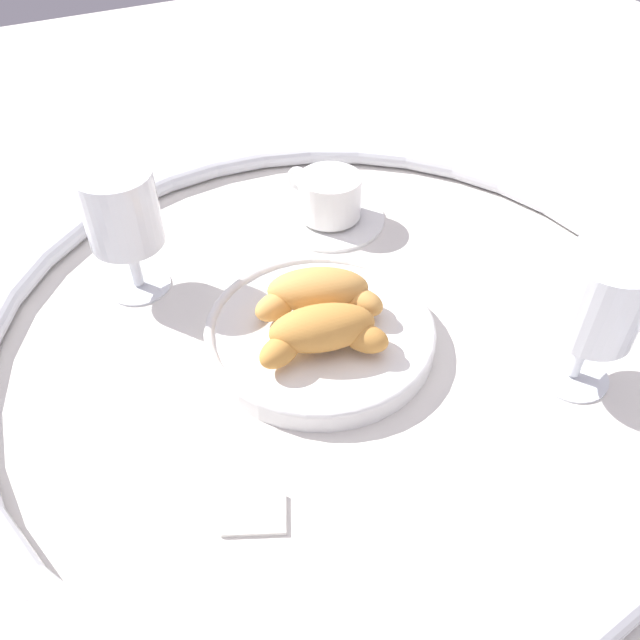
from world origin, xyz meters
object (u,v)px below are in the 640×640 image
Objects in this scene: croissant_small at (323,332)px; juice_glass_right at (600,304)px; sugar_packet at (254,514)px; croissant_large at (318,293)px; pastry_plate at (320,332)px; juice_glass_left at (122,214)px; coffee_cup_near at (329,202)px.

juice_glass_right is (-0.20, 0.12, 0.05)m from croissant_small.
juice_glass_right reaches higher than sugar_packet.
croissant_large is at bearing -112.81° from croissant_small.
juice_glass_right reaches higher than croissant_small.
juice_glass_left is (0.14, -0.17, 0.08)m from pastry_plate.
croissant_small is at bearing 122.21° from juice_glass_left.
croissant_small is 0.95× the size of juice_glass_right.
coffee_cup_near is (-0.11, -0.19, 0.01)m from pastry_plate.
juice_glass_left and juice_glass_right have the same top height.
coffee_cup_near is 0.35m from juice_glass_right.
pastry_plate reaches higher than sugar_packet.
juice_glass_left reaches higher than croissant_large.
croissant_large is at bearing -113.28° from pastry_plate.
pastry_plate is at bearing 59.53° from coffee_cup_near.
juice_glass_left is (0.15, -0.15, 0.05)m from croissant_large.
croissant_small reaches higher than pastry_plate.
pastry_plate is 0.04m from croissant_large.
juice_glass_right is (-0.33, 0.32, -0.00)m from juice_glass_left.
coffee_cup_near is at bearing -175.94° from juice_glass_left.
juice_glass_left reaches higher than pastry_plate.
juice_glass_right reaches higher than pastry_plate.
pastry_plate is 1.71× the size of croissant_small.
sugar_packet is (0.14, 0.17, -0.04)m from croissant_large.
coffee_cup_near is at bearing -121.38° from croissant_large.
croissant_large is 2.51× the size of sugar_packet.
juice_glass_right is at bearing 103.40° from coffee_cup_near.
croissant_small is 0.24m from juice_glass_right.
coffee_cup_near is 0.41m from sugar_packet.
croissant_small is 0.24m from juice_glass_left.
sugar_packet is (-0.00, 0.32, -0.09)m from juice_glass_left.
croissant_large and croissant_small have the same top height.
croissant_large is at bearing -43.94° from juice_glass_right.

